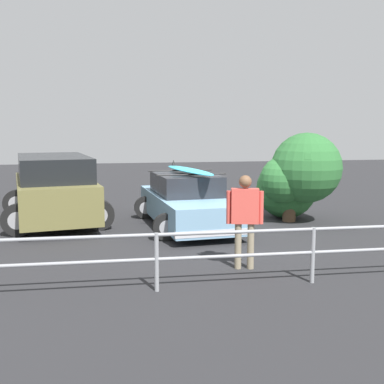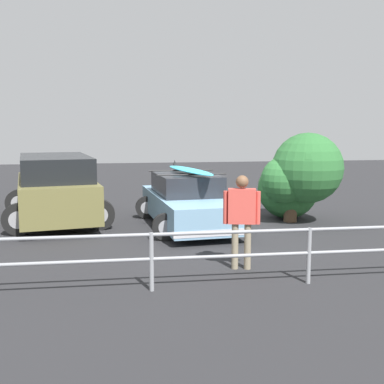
% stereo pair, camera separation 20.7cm
% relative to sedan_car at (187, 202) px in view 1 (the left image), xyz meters
% --- Properties ---
extents(ground_plane, '(44.00, 44.00, 0.02)m').
position_rel_sedan_car_xyz_m(ground_plane, '(-0.37, 0.12, -0.63)').
color(ground_plane, '#28282B').
rests_on(ground_plane, ground).
extents(sedan_car, '(2.51, 4.45, 1.59)m').
position_rel_sedan_car_xyz_m(sedan_car, '(0.00, 0.00, 0.00)').
color(sedan_car, '#729EBC').
rests_on(sedan_car, ground).
extents(suv_car, '(3.02, 4.70, 1.75)m').
position_rel_sedan_car_xyz_m(suv_car, '(3.32, -1.08, 0.28)').
color(suv_car, brown).
rests_on(suv_car, ground).
extents(person_bystander, '(0.63, 0.29, 1.65)m').
position_rel_sedan_car_xyz_m(person_bystander, '(-0.35, 3.81, 0.37)').
color(person_bystander, gray).
rests_on(person_bystander, ground).
extents(railing_fence, '(10.04, 0.27, 0.90)m').
position_rel_sedan_car_xyz_m(railing_fence, '(-1.20, 4.76, 0.00)').
color(railing_fence, gray).
rests_on(railing_fence, ground).
extents(bush_near_left, '(2.08, 2.48, 2.34)m').
position_rel_sedan_car_xyz_m(bush_near_left, '(-2.94, 0.01, 0.66)').
color(bush_near_left, brown).
rests_on(bush_near_left, ground).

